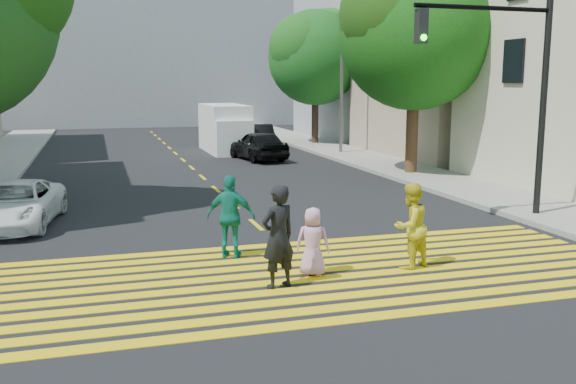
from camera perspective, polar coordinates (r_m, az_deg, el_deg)
name	(u,v)px	position (r m, az deg, el deg)	size (l,w,h in m)	color
ground	(335,295)	(11.80, 4.23, -9.13)	(120.00, 120.00, 0.00)	black
sidewalk_right	(395,167)	(28.57, 9.48, 2.17)	(3.00, 60.00, 0.15)	gray
crosswalk	(313,275)	(12.94, 2.21, -7.36)	(13.40, 5.30, 0.01)	yellow
lane_line	(179,156)	(33.38, -9.66, 3.14)	(0.12, 34.40, 0.01)	yellow
building_right_tan	(478,58)	(35.04, 16.55, 11.37)	(10.00, 10.00, 10.00)	tan
building_right_grey	(386,63)	(44.68, 8.70, 11.25)	(10.00, 10.00, 10.00)	gray
backdrop_block	(140,56)	(58.59, -12.99, 11.74)	(30.00, 8.00, 12.00)	gray
tree_right_near	(417,24)	(26.67, 11.38, 14.43)	(7.00, 6.54, 8.94)	#362415
tree_right_far	(316,52)	(38.83, 2.53, 12.29)	(6.89, 6.70, 8.13)	#3B251E
pedestrian_man	(278,237)	(11.93, -0.88, -3.98)	(0.72, 0.47, 1.96)	black
pedestrian_woman	(410,226)	(13.43, 10.82, -2.99)	(0.86, 0.67, 1.78)	yellow
pedestrian_child	(313,242)	(12.74, 2.22, -4.43)	(0.67, 0.44, 1.38)	#D797BF
pedestrian_extra	(231,217)	(14.04, -5.10, -2.18)	(1.07, 0.45, 1.83)	#137969
white_sedan	(15,204)	(18.49, -23.10, -1.02)	(1.98, 4.30, 1.19)	white
dark_car_near	(258,145)	(31.41, -2.67, 4.17)	(1.70, 4.23, 1.44)	black
silver_car	(225,134)	(39.94, -5.67, 5.18)	(1.70, 4.18, 1.21)	#A6A6A6
dark_car_parked	(260,136)	(37.00, -2.48, 4.96)	(1.44, 4.12, 1.36)	black
white_van	(226,130)	(35.13, -5.56, 5.54)	(2.06, 5.42, 2.55)	white
traffic_signal	(510,77)	(18.37, 19.16, 9.67)	(4.16, 0.42, 6.10)	black
street_lamp	(338,50)	(33.65, 4.50, 12.47)	(2.12, 0.43, 9.38)	slate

